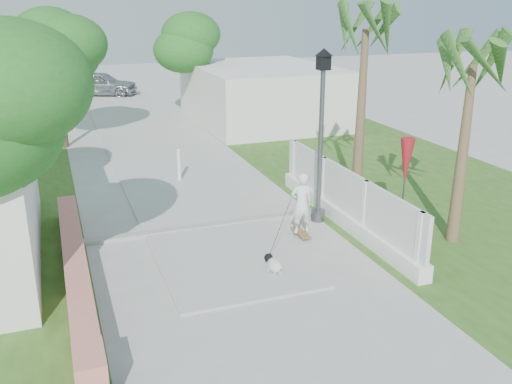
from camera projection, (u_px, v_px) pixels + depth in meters
name	position (u px, v px, depth m)	size (l,w,h in m)	color
ground	(304.00, 361.00, 9.25)	(90.00, 90.00, 0.00)	#B7B7B2
path_strip	(129.00, 121.00, 27.03)	(3.20, 36.00, 0.06)	#B7B7B2
curb	(207.00, 226.00, 14.57)	(6.50, 0.25, 0.10)	#999993
grass_right	(398.00, 178.00, 18.62)	(8.00, 20.00, 0.01)	#31561B
pink_wall	(77.00, 280.00, 11.24)	(0.45, 8.20, 0.80)	#E58175
lattice_fence	(344.00, 205.00, 14.62)	(0.35, 7.00, 1.50)	white
building_right	(262.00, 94.00, 26.77)	(6.00, 8.00, 2.60)	silver
street_lamp	(321.00, 131.00, 14.29)	(0.44, 0.44, 4.44)	#59595E
bollard	(179.00, 164.00, 18.02)	(0.14, 0.14, 1.09)	white
patio_umbrella	(406.00, 162.00, 14.25)	(0.36, 0.36, 2.30)	#59595E
tree_path_left	(56.00, 47.00, 21.26)	(3.40, 3.40, 5.23)	#4C3826
tree_path_right	(192.00, 44.00, 26.93)	(3.00, 3.00, 4.79)	#4C3826
tree_path_far	(55.00, 33.00, 30.22)	(3.20, 3.20, 5.17)	#4C3826
palm_far	(365.00, 42.00, 15.06)	(1.80, 1.80, 5.30)	brown
palm_near	(472.00, 76.00, 12.56)	(1.80, 1.80, 4.70)	brown
skateboarder	(286.00, 220.00, 13.13)	(1.67, 1.89, 1.63)	olive
dog	(273.00, 264.00, 12.08)	(0.37, 0.62, 0.43)	silver
parked_car	(100.00, 84.00, 33.88)	(1.73, 4.29, 1.46)	#B0B2B8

